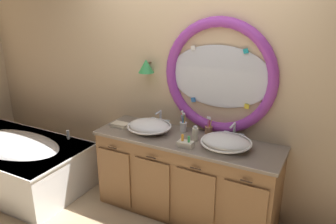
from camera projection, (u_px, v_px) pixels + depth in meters
ground_plane at (164, 222)px, 3.42m from camera, size 14.00×14.00×0.00m
back_wall_assembly at (193, 84)px, 3.46m from camera, size 6.40×0.26×2.60m
vanity_counter at (186, 176)px, 3.45m from camera, size 1.88×0.61×0.84m
bathtub at (15, 160)px, 4.00m from camera, size 1.73×0.99×0.64m
sink_basin_left at (149, 126)px, 3.45m from camera, size 0.46×0.46×0.13m
sink_basin_right at (226, 142)px, 3.09m from camera, size 0.48×0.48×0.12m
faucet_set_left at (160, 119)px, 3.64m from camera, size 0.22×0.13×0.17m
faucet_set_right at (234, 133)px, 3.27m from camera, size 0.20×0.15×0.18m
toothbrush_holder_left at (183, 126)px, 3.48m from camera, size 0.08×0.08×0.22m
toothbrush_holder_right at (209, 130)px, 3.36m from camera, size 0.08×0.08×0.21m
soap_dispenser at (195, 134)px, 3.25m from camera, size 0.06×0.07×0.16m
folded_hand_towel at (120, 125)px, 3.62m from camera, size 0.20×0.13×0.04m
toiletry_basket at (186, 144)px, 3.12m from camera, size 0.14×0.09×0.12m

